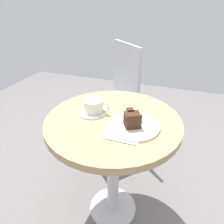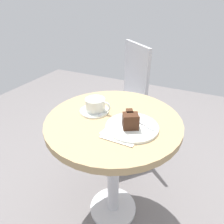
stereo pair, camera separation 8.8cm
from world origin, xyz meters
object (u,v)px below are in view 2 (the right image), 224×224
Objects in this scene: cake_slice at (130,120)px; cafe_chair at (125,93)px; teaspoon at (101,113)px; napkin at (124,131)px; cake_plate at (132,127)px; fork at (144,125)px; saucer at (94,111)px; coffee_cup at (96,104)px.

cake_slice is 0.11× the size of cafe_chair.
napkin is (0.16, -0.09, -0.01)m from teaspoon.
cake_plate is 0.05m from fork.
cake_plate reaches higher than saucer.
cake_plate is at bearing 62.12° from napkin.
napkin is at bearing -25.42° from cafe_chair.
coffee_cup is 0.94× the size of fork.
coffee_cup is at bearing 164.43° from cake_plate.
teaspoon is 0.10× the size of cafe_chair.
fork reaches higher than teaspoon.
saucer is at bearing -147.79° from coffee_cup.
cake_slice reaches higher than cake_plate.
cake_plate is (0.18, -0.04, -0.01)m from teaspoon.
cafe_chair is (-0.07, 0.58, -0.20)m from coffee_cup.
cafe_chair reaches higher than coffee_cup.
coffee_cup is 0.57× the size of cake_plate.
cake_plate is at bearing -14.18° from saucer.
napkin is 0.20× the size of cafe_chair.
napkin is (0.20, -0.10, -0.00)m from saucer.
cafe_chair reaches higher than teaspoon.
cake_plate is 0.72m from cafe_chair.
cake_slice is at bearing -23.19° from cafe_chair.
saucer is 1.45× the size of cake_slice.
cake_plate is 0.05m from napkin.
coffee_cup reaches higher than napkin.
cafe_chair reaches higher than saucer.
napkin is (-0.02, -0.03, -0.04)m from cake_slice.
cake_slice is at bearing -127.85° from fork.
saucer is at bearing -116.68° from teaspoon.
saucer is at bearing 153.76° from napkin.
cafe_chair is at bearing 114.26° from cake_plate.
fork is (0.05, 0.03, 0.01)m from cake_plate.
teaspoon is 0.93× the size of cake_slice.
cake_slice is (0.22, -0.07, 0.04)m from saucer.
cake_plate is 1.26× the size of napkin.
cake_plate is at bearing -15.57° from coffee_cup.
saucer is 0.23m from cake_slice.
cake_slice reaches higher than fork.
fork is (0.27, -0.03, 0.01)m from saucer.
saucer is 0.04m from coffee_cup.
cafe_chair is at bearing 137.14° from fork.
cake_slice reaches higher than saucer.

